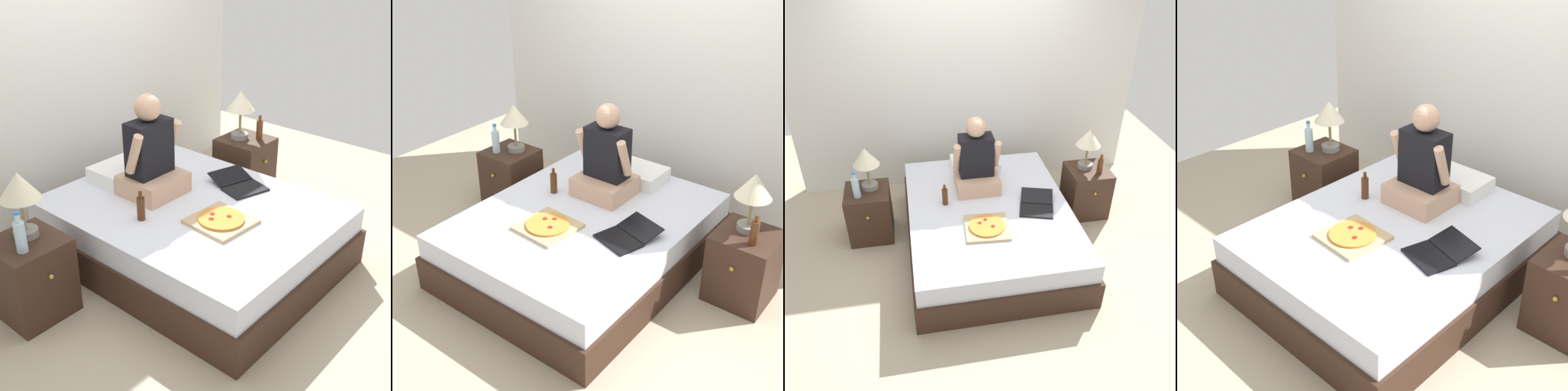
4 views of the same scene
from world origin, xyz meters
TOP-DOWN VIEW (x-y plane):
  - ground_plane at (0.00, 0.00)m, footprint 6.00×6.00m
  - wall_back at (0.00, 1.39)m, footprint 4.00×0.12m
  - bed at (0.00, 0.00)m, footprint 1.61×2.05m
  - nightstand_left at (-1.18, 0.38)m, footprint 0.44×0.47m
  - lamp_on_left_nightstand at (-1.14, 0.43)m, footprint 0.26×0.26m
  - water_bottle at (-1.26, 0.29)m, footprint 0.07×0.07m
  - nightstand_right at (1.18, 0.38)m, footprint 0.44×0.47m
  - lamp_on_right_nightstand at (1.15, 0.43)m, footprint 0.26×0.26m
  - beer_bottle at (1.25, 0.28)m, footprint 0.06×0.06m
  - pillow at (-0.01, 0.75)m, footprint 0.52×0.34m
  - person_seated at (-0.06, 0.37)m, footprint 0.47×0.40m
  - laptop at (0.46, -0.09)m, footprint 0.42×0.49m
  - pizza_box at (-0.09, -0.33)m, footprint 0.43×0.43m
  - beer_bottle_on_bed at (-0.42, 0.13)m, footprint 0.06×0.06m

SIDE VIEW (x-z plane):
  - ground_plane at x=0.00m, z-range 0.00..0.00m
  - bed at x=0.00m, z-range 0.00..0.47m
  - nightstand_left at x=-1.18m, z-range 0.00..0.55m
  - nightstand_right at x=1.18m, z-range 0.00..0.55m
  - pizza_box at x=-0.09m, z-range 0.47..0.52m
  - laptop at x=0.46m, z-range 0.46..0.53m
  - pillow at x=-0.01m, z-range 0.47..0.59m
  - beer_bottle_on_bed at x=-0.42m, z-range 0.46..0.68m
  - beer_bottle at x=1.25m, z-range 0.53..0.76m
  - water_bottle at x=-1.26m, z-range 0.52..0.80m
  - person_seated at x=-0.06m, z-range 0.37..1.15m
  - lamp_on_left_nightstand at x=-1.14m, z-range 0.65..1.10m
  - lamp_on_right_nightstand at x=1.15m, z-range 0.65..1.10m
  - wall_back at x=0.00m, z-range 0.00..2.50m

